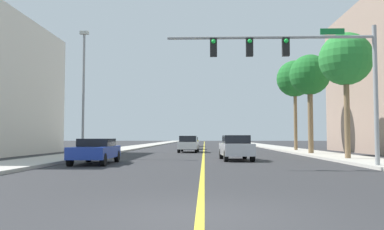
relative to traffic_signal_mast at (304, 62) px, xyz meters
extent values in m
plane|color=#2D2D30|center=(-4.63, 31.19, -4.83)|extent=(192.00, 192.00, 0.00)
cube|color=#B2ADA3|center=(-13.66, 31.19, -4.75)|extent=(3.25, 168.00, 0.15)
cube|color=#B2ADA3|center=(4.41, 31.19, -4.75)|extent=(3.25, 168.00, 0.15)
cube|color=yellow|center=(-4.63, 31.19, -4.83)|extent=(0.16, 144.00, 0.01)
cylinder|color=gray|center=(3.18, 0.01, -1.51)|extent=(0.20, 0.20, 6.34)
cylinder|color=gray|center=(-1.53, 0.01, 1.14)|extent=(9.44, 0.14, 0.14)
cube|color=black|center=(-0.83, 0.01, 0.69)|extent=(0.32, 0.24, 0.84)
sphere|color=green|center=(-0.83, -0.13, 0.94)|extent=(0.20, 0.20, 0.20)
cube|color=black|center=(-2.48, 0.01, 0.69)|extent=(0.32, 0.24, 0.84)
sphere|color=green|center=(-2.48, -0.13, 0.94)|extent=(0.20, 0.20, 0.20)
cube|color=black|center=(-4.13, 0.01, 0.69)|extent=(0.32, 0.24, 0.84)
sphere|color=green|center=(-4.13, -0.13, 0.94)|extent=(0.20, 0.20, 0.20)
cube|color=#147233|center=(1.30, 0.01, 1.39)|extent=(1.10, 0.04, 0.28)
cylinder|color=gray|center=(-12.54, 7.68, -0.66)|extent=(0.16, 0.16, 8.03)
cube|color=beige|center=(-12.54, 7.68, 3.50)|extent=(0.56, 0.28, 0.20)
cylinder|color=brown|center=(3.96, 5.82, -1.71)|extent=(0.33, 0.33, 5.95)
sphere|color=#287F33|center=(3.96, 5.82, 1.27)|extent=(3.17, 3.17, 3.17)
cone|color=#287F33|center=(4.89, 6.00, 1.07)|extent=(0.66, 1.51, 1.23)
cone|color=#287F33|center=(3.98, 6.77, 1.07)|extent=(1.57, 0.46, 1.52)
cone|color=#287F33|center=(3.01, 5.72, 1.07)|extent=(0.57, 1.57, 1.38)
cone|color=#287F33|center=(3.93, 4.87, 1.07)|extent=(1.61, 0.49, 1.47)
cylinder|color=brown|center=(3.75, 13.16, -1.60)|extent=(0.40, 0.40, 6.16)
sphere|color=#1E6B28|center=(3.75, 13.16, 1.48)|extent=(3.16, 3.16, 3.16)
cone|color=#1E6B28|center=(4.69, 12.99, 1.28)|extent=(0.66, 1.66, 1.24)
cone|color=#1E6B28|center=(4.33, 13.92, 1.28)|extent=(1.32, 1.16, 1.39)
cone|color=#1E6B28|center=(3.17, 13.91, 1.28)|extent=(1.52, 1.39, 1.47)
cone|color=#1E6B28|center=(2.82, 13.00, 1.28)|extent=(0.65, 1.66, 1.25)
cone|color=#1E6B28|center=(3.17, 12.41, 1.28)|extent=(1.48, 1.36, 1.43)
cone|color=#1E6B28|center=(4.17, 12.31, 1.28)|extent=(1.67, 1.12, 1.63)
cylinder|color=brown|center=(4.27, 20.50, -1.21)|extent=(0.32, 0.32, 6.94)
sphere|color=#1E6B28|center=(4.27, 20.50, 2.26)|extent=(3.53, 3.53, 3.53)
cone|color=#1E6B28|center=(5.33, 20.44, 2.06)|extent=(0.52, 1.80, 1.28)
cone|color=#1E6B28|center=(4.45, 21.54, 2.06)|extent=(1.90, 0.76, 1.64)
cone|color=#1E6B28|center=(3.21, 20.44, 2.06)|extent=(0.51, 1.85, 1.40)
cone|color=#1E6B28|center=(4.11, 19.45, 2.06)|extent=(1.82, 0.70, 1.58)
cube|color=slate|center=(-6.26, 27.42, -4.20)|extent=(1.76, 4.54, 0.61)
cube|color=black|center=(-6.26, 27.21, -3.66)|extent=(1.53, 2.32, 0.49)
cylinder|color=black|center=(-7.03, 29.12, -4.51)|extent=(0.23, 0.64, 0.64)
cylinder|color=black|center=(-5.52, 29.13, -4.51)|extent=(0.23, 0.64, 0.64)
cylinder|color=black|center=(-7.00, 25.70, -4.51)|extent=(0.23, 0.64, 0.64)
cylinder|color=black|center=(-5.49, 25.71, -4.51)|extent=(0.23, 0.64, 0.64)
cube|color=#BCBCC1|center=(-2.66, 6.02, -4.16)|extent=(1.90, 4.16, 0.70)
cube|color=black|center=(-2.65, 5.95, -3.57)|extent=(1.59, 1.89, 0.49)
cylinder|color=black|center=(-3.48, 7.47, -4.51)|extent=(0.25, 0.65, 0.64)
cylinder|color=black|center=(-1.98, 7.54, -4.51)|extent=(0.25, 0.65, 0.64)
cylinder|color=black|center=(-3.34, 4.49, -4.51)|extent=(0.25, 0.65, 0.64)
cylinder|color=black|center=(-1.83, 4.56, -4.51)|extent=(0.25, 0.65, 0.64)
cube|color=gold|center=(-6.30, 39.43, -4.21)|extent=(1.77, 4.13, 0.60)
cube|color=black|center=(-6.30, 39.28, -3.68)|extent=(1.54, 2.10, 0.46)
cylinder|color=black|center=(-7.08, 40.92, -4.51)|extent=(0.23, 0.64, 0.64)
cylinder|color=black|center=(-5.55, 40.94, -4.51)|extent=(0.23, 0.64, 0.64)
cylinder|color=black|center=(-7.04, 37.91, -4.51)|extent=(0.23, 0.64, 0.64)
cylinder|color=black|center=(-5.52, 37.93, -4.51)|extent=(0.23, 0.64, 0.64)
cube|color=#1E389E|center=(-10.25, 2.55, -4.21)|extent=(1.93, 4.51, 0.60)
cube|color=black|center=(-10.26, 2.83, -3.71)|extent=(1.65, 2.19, 0.40)
cylinder|color=black|center=(-9.40, 0.89, -4.51)|extent=(0.24, 0.65, 0.64)
cylinder|color=black|center=(-11.01, 0.85, -4.51)|extent=(0.24, 0.65, 0.64)
cylinder|color=black|center=(-9.50, 4.25, -4.51)|extent=(0.24, 0.65, 0.64)
cylinder|color=black|center=(-11.10, 4.21, -4.51)|extent=(0.24, 0.65, 0.64)
cube|color=white|center=(-6.01, 18.41, -4.19)|extent=(1.84, 4.33, 0.64)
cube|color=black|center=(-6.02, 18.07, -3.60)|extent=(1.57, 2.23, 0.54)
cylinder|color=black|center=(-6.72, 20.02, -4.51)|extent=(0.24, 0.65, 0.64)
cylinder|color=black|center=(-5.21, 19.98, -4.51)|extent=(0.24, 0.65, 0.64)
cylinder|color=black|center=(-6.82, 16.85, -4.51)|extent=(0.24, 0.65, 0.64)
cylinder|color=black|center=(-5.30, 16.80, -4.51)|extent=(0.24, 0.65, 0.64)
camera|label=1|loc=(-4.54, -17.93, -3.42)|focal=36.87mm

